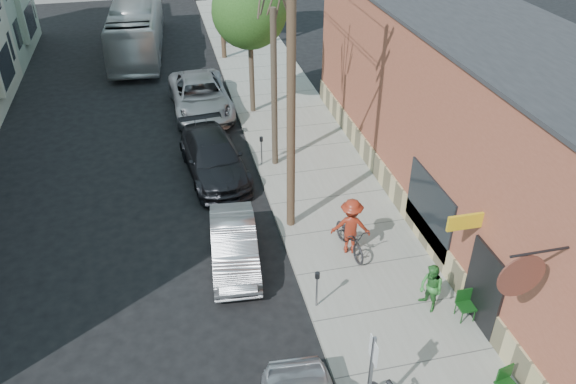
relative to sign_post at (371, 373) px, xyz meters
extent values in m
plane|color=black|center=(-2.35, 3.30, -1.83)|extent=(120.00, 120.00, 0.00)
cube|color=gray|center=(1.90, 14.30, -1.76)|extent=(4.50, 58.00, 0.15)
cube|color=#964D37|center=(6.65, 8.30, 1.42)|extent=(5.00, 20.00, 6.50)
cube|color=#2B2B2D|center=(6.65, 8.30, 4.72)|extent=(5.20, 20.20, 0.12)
cube|color=tan|center=(4.13, 8.30, -1.28)|extent=(0.10, 20.00, 1.10)
cube|color=black|center=(4.12, 2.30, -0.53)|extent=(0.10, 1.60, 2.60)
cube|color=black|center=(4.12, 5.80, -0.23)|extent=(0.08, 3.00, 2.20)
cylinder|color=brown|center=(3.20, 0.10, 2.07)|extent=(1.10, 0.06, 1.10)
cube|color=gold|center=(3.65, 3.10, 1.27)|extent=(1.00, 0.08, 0.45)
cube|color=slate|center=(0.00, 0.00, -0.28)|extent=(0.07, 0.07, 2.80)
cube|color=silver|center=(0.00, 0.00, 0.72)|extent=(0.02, 0.45, 0.60)
cylinder|color=slate|center=(-0.10, 3.90, -1.13)|extent=(0.06, 0.06, 1.10)
cylinder|color=black|center=(-0.10, 3.90, -0.53)|extent=(0.14, 0.14, 0.18)
cylinder|color=slate|center=(-0.10, 12.28, -1.13)|extent=(0.06, 0.06, 1.10)
cylinder|color=black|center=(-0.10, 12.28, -0.53)|extent=(0.14, 0.14, 0.18)
cylinder|color=#503A28|center=(0.10, 7.98, 3.32)|extent=(0.28, 0.28, 10.00)
cylinder|color=#44392C|center=(0.45, 12.25, 1.48)|extent=(0.24, 0.24, 6.32)
cylinder|color=#44392C|center=(0.45, 17.48, 0.59)|extent=(0.24, 0.24, 4.54)
sphere|color=#2C591E|center=(0.45, 17.48, 3.14)|extent=(3.37, 3.37, 3.37)
imported|color=#307931|center=(3.00, 3.08, -0.92)|extent=(0.75, 0.87, 1.53)
imported|color=maroon|center=(1.63, 6.09, -0.70)|extent=(1.43, 1.08, 1.96)
imported|color=black|center=(1.63, 6.09, -1.16)|extent=(0.93, 2.08, 1.05)
imported|color=#96979C|center=(-2.08, 6.54, -1.16)|extent=(1.77, 4.20, 1.35)
imported|color=black|center=(-2.07, 12.16, -1.07)|extent=(2.68, 5.48, 1.53)
imported|color=gray|center=(-1.98, 18.25, -1.01)|extent=(2.90, 5.98, 1.64)
imported|color=silver|center=(-4.83, 28.15, -0.22)|extent=(3.41, 11.70, 3.22)
camera|label=1|loc=(-3.58, -7.45, 9.98)|focal=35.00mm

